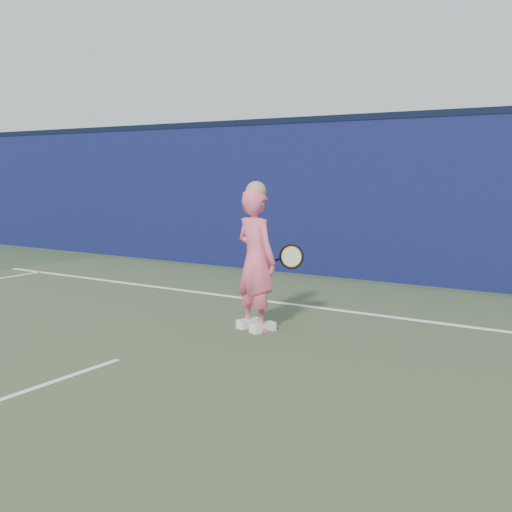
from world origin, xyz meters
The scene contains 5 objects.
ground centered at (0.00, 0.00, 0.00)m, with size 80.00×80.00×0.00m, color #2D442A.
backstop_wall centered at (0.00, 6.50, 1.25)m, with size 24.00×0.40×2.50m, color #0D113C.
wall_cap centered at (0.00, 6.50, 2.55)m, with size 24.00×0.42×0.10m, color black.
player centered at (0.44, 2.65, 0.78)m, with size 0.65×0.53×1.61m.
racket centered at (0.59, 3.11, 0.76)m, with size 0.54×0.12×0.29m.
Camera 1 is at (4.12, -3.08, 1.72)m, focal length 45.00 mm.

